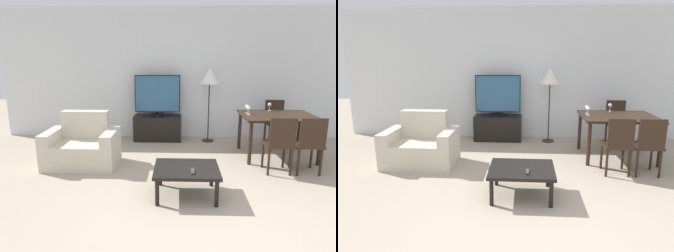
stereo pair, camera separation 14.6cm
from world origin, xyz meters
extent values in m
plane|color=tan|center=(0.00, 0.00, 0.00)|extent=(18.00, 18.00, 0.00)
cube|color=silver|center=(0.00, 3.55, 1.35)|extent=(7.94, 0.06, 2.70)
cube|color=beige|center=(-1.75, 1.70, 0.20)|extent=(0.76, 0.75, 0.39)
cube|color=beige|center=(-1.75, 1.98, 0.62)|extent=(0.76, 0.20, 0.45)
cube|color=beige|center=(-2.22, 1.70, 0.29)|extent=(0.18, 0.75, 0.57)
cube|color=beige|center=(-1.28, 1.70, 0.29)|extent=(0.18, 0.75, 0.57)
cube|color=black|center=(-0.65, 3.26, 0.26)|extent=(0.97, 0.44, 0.52)
cylinder|color=black|center=(-0.65, 3.26, 0.53)|extent=(0.32, 0.32, 0.03)
cylinder|color=black|center=(-0.65, 3.26, 0.57)|extent=(0.04, 0.04, 0.05)
cube|color=black|center=(-0.65, 3.26, 0.97)|extent=(0.92, 0.04, 0.75)
cube|color=#2D5B84|center=(-0.65, 3.24, 0.97)|extent=(0.89, 0.01, 0.72)
cube|color=black|center=(-0.11, 0.70, 0.35)|extent=(0.80, 0.69, 0.04)
cylinder|color=black|center=(-0.45, 0.41, 0.16)|extent=(0.05, 0.05, 0.33)
cylinder|color=black|center=(0.24, 0.41, 0.16)|extent=(0.05, 0.05, 0.33)
cylinder|color=black|center=(-0.45, 0.99, 0.16)|extent=(0.05, 0.05, 0.33)
cylinder|color=black|center=(0.24, 0.99, 0.16)|extent=(0.05, 0.05, 0.33)
cube|color=black|center=(1.49, 2.28, 0.72)|extent=(1.22, 0.99, 0.04)
cylinder|color=black|center=(0.94, 1.85, 0.35)|extent=(0.06, 0.06, 0.70)
cylinder|color=black|center=(2.04, 1.85, 0.35)|extent=(0.06, 0.06, 0.70)
cylinder|color=black|center=(0.94, 2.71, 0.35)|extent=(0.06, 0.06, 0.70)
cylinder|color=black|center=(2.04, 2.71, 0.35)|extent=(0.06, 0.06, 0.70)
cube|color=black|center=(1.28, 1.56, 0.43)|extent=(0.40, 0.40, 0.04)
cylinder|color=black|center=(1.11, 1.72, 0.21)|extent=(0.04, 0.04, 0.41)
cylinder|color=black|center=(1.44, 1.72, 0.21)|extent=(0.04, 0.04, 0.41)
cylinder|color=black|center=(1.11, 1.39, 0.21)|extent=(0.04, 0.04, 0.41)
cylinder|color=black|center=(1.44, 1.39, 0.21)|extent=(0.04, 0.04, 0.41)
cube|color=black|center=(1.28, 1.37, 0.66)|extent=(0.37, 0.04, 0.42)
cube|color=black|center=(1.70, 3.00, 0.43)|extent=(0.40, 0.40, 0.04)
cylinder|color=black|center=(1.54, 2.84, 0.21)|extent=(0.04, 0.04, 0.41)
cylinder|color=black|center=(1.87, 2.84, 0.21)|extent=(0.04, 0.04, 0.41)
cylinder|color=black|center=(1.54, 3.16, 0.21)|extent=(0.04, 0.04, 0.41)
cylinder|color=black|center=(1.87, 3.16, 0.21)|extent=(0.04, 0.04, 0.41)
cube|color=black|center=(1.70, 3.18, 0.66)|extent=(0.37, 0.04, 0.42)
cube|color=black|center=(1.70, 1.56, 0.43)|extent=(0.40, 0.40, 0.04)
cylinder|color=black|center=(1.54, 1.72, 0.21)|extent=(0.04, 0.04, 0.41)
cylinder|color=black|center=(1.87, 1.72, 0.21)|extent=(0.04, 0.04, 0.41)
cylinder|color=black|center=(1.54, 1.39, 0.21)|extent=(0.04, 0.04, 0.41)
cylinder|color=black|center=(1.87, 1.39, 0.21)|extent=(0.04, 0.04, 0.41)
cube|color=black|center=(1.70, 1.37, 0.66)|extent=(0.37, 0.04, 0.42)
cylinder|color=black|center=(0.39, 3.21, 0.01)|extent=(0.24, 0.24, 0.02)
cylinder|color=black|center=(0.39, 3.21, 0.60)|extent=(0.02, 0.02, 1.16)
cone|color=white|center=(0.39, 3.21, 1.34)|extent=(0.39, 0.39, 0.31)
cube|color=#38383D|center=(-0.04, 0.55, 0.38)|extent=(0.04, 0.15, 0.02)
cylinder|color=silver|center=(0.99, 2.27, 0.74)|extent=(0.06, 0.06, 0.01)
cylinder|color=silver|center=(0.99, 2.27, 0.78)|extent=(0.01, 0.01, 0.07)
sphere|color=silver|center=(0.99, 2.27, 0.85)|extent=(0.07, 0.07, 0.07)
cylinder|color=silver|center=(0.99, 2.41, 0.74)|extent=(0.06, 0.06, 0.01)
cylinder|color=silver|center=(0.99, 2.41, 0.78)|extent=(0.01, 0.01, 0.07)
sphere|color=silver|center=(0.99, 2.41, 0.85)|extent=(0.07, 0.07, 0.07)
cylinder|color=silver|center=(1.46, 2.69, 0.74)|extent=(0.06, 0.06, 0.01)
cylinder|color=silver|center=(1.46, 2.69, 0.78)|extent=(0.01, 0.01, 0.07)
sphere|color=silver|center=(1.46, 2.69, 0.85)|extent=(0.07, 0.07, 0.07)
camera|label=1|loc=(-0.21, -2.81, 1.72)|focal=32.00mm
camera|label=2|loc=(-0.06, -2.80, 1.72)|focal=32.00mm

